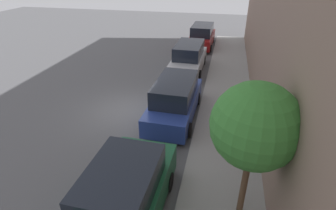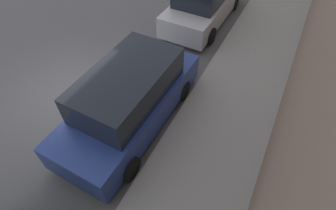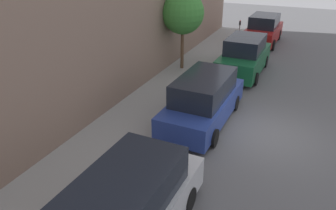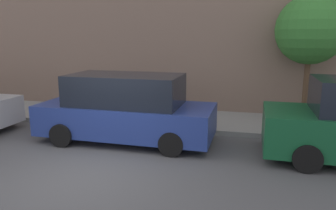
% 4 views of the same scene
% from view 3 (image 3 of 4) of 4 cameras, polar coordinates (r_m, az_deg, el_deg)
% --- Properties ---
extents(ground_plane, '(60.00, 60.00, 0.00)m').
position_cam_3_polar(ground_plane, '(12.55, 16.49, -4.88)').
color(ground_plane, '#515154').
extents(sidewalk, '(2.65, 32.00, 0.15)m').
position_cam_3_polar(sidewalk, '(13.77, -3.54, -0.58)').
color(sidewalk, gray).
rests_on(sidewalk, ground_plane).
extents(parked_suv_nearest, '(2.08, 4.85, 1.98)m').
position_cam_3_polar(parked_suv_nearest, '(24.39, 16.28, 12.39)').
color(parked_suv_nearest, maroon).
rests_on(parked_suv_nearest, ground_plane).
extents(parked_suv_second, '(2.08, 4.83, 1.98)m').
position_cam_3_polar(parked_suv_second, '(18.08, 13.14, 8.26)').
color(parked_suv_second, '#14512D').
rests_on(parked_suv_second, ground_plane).
extents(parked_minivan_third, '(2.02, 4.94, 1.90)m').
position_cam_3_polar(parked_minivan_third, '(12.56, 6.21, 0.88)').
color(parked_minivan_third, navy).
rests_on(parked_minivan_third, ground_plane).
extents(parked_minivan_fourth, '(2.02, 4.93, 1.90)m').
position_cam_3_polar(parked_minivan_fourth, '(7.68, -7.24, -17.74)').
color(parked_minivan_fourth, '#B7BABF').
rests_on(parked_minivan_fourth, ground_plane).
extents(parking_meter_near, '(0.11, 0.15, 1.34)m').
position_cam_3_polar(parking_meter_near, '(24.60, 12.36, 13.03)').
color(parking_meter_near, '#ADADB2').
rests_on(parking_meter_near, sidewalk).
extents(street_tree, '(2.20, 2.20, 4.08)m').
position_cam_3_polar(street_tree, '(17.51, 2.61, 15.72)').
color(street_tree, brown).
rests_on(street_tree, sidewalk).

